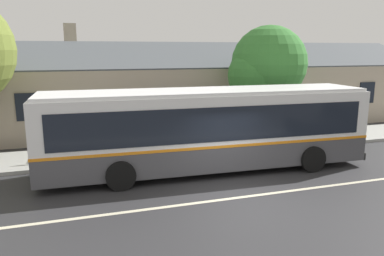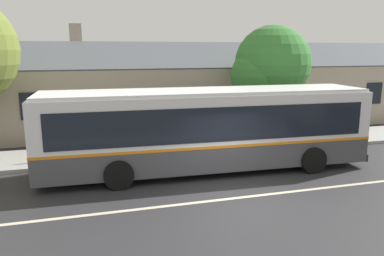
# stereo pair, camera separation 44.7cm
# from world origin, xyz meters

# --- Properties ---
(ground_plane) EXTENTS (300.00, 300.00, 0.00)m
(ground_plane) POSITION_xyz_m (0.00, 0.00, 0.00)
(ground_plane) COLOR #2D2D30
(sidewalk_far) EXTENTS (60.00, 3.00, 0.15)m
(sidewalk_far) POSITION_xyz_m (0.00, 6.00, 0.07)
(sidewalk_far) COLOR #9E9E99
(sidewalk_far) RESTS_ON ground
(lane_divider_stripe) EXTENTS (60.00, 0.16, 0.01)m
(lane_divider_stripe) POSITION_xyz_m (0.00, 0.00, 0.00)
(lane_divider_stripe) COLOR beige
(lane_divider_stripe) RESTS_ON ground
(community_building) EXTENTS (28.30, 8.18, 6.06)m
(community_building) POSITION_xyz_m (2.79, 12.69, 1.90)
(community_building) COLOR tan
(community_building) RESTS_ON ground
(transit_bus) EXTENTS (12.47, 3.09, 3.11)m
(transit_bus) POSITION_xyz_m (-0.11, 2.90, 1.68)
(transit_bus) COLOR #47474C
(transit_bus) RESTS_ON ground
(bench_by_building) EXTENTS (1.88, 0.51, 0.94)m
(bench_by_building) POSITION_xyz_m (-5.31, 5.65, 0.58)
(bench_by_building) COLOR #4C4C4C
(bench_by_building) RESTS_ON sidewalk_far
(street_tree_primary) EXTENTS (4.07, 3.81, 5.78)m
(street_tree_primary) POSITION_xyz_m (4.45, 6.95, 3.70)
(street_tree_primary) COLOR #4C3828
(street_tree_primary) RESTS_ON ground
(bus_stop_sign) EXTENTS (0.36, 0.07, 2.40)m
(bus_stop_sign) POSITION_xyz_m (5.47, 4.99, 1.64)
(bus_stop_sign) COLOR gray
(bus_stop_sign) RESTS_ON sidewalk_far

